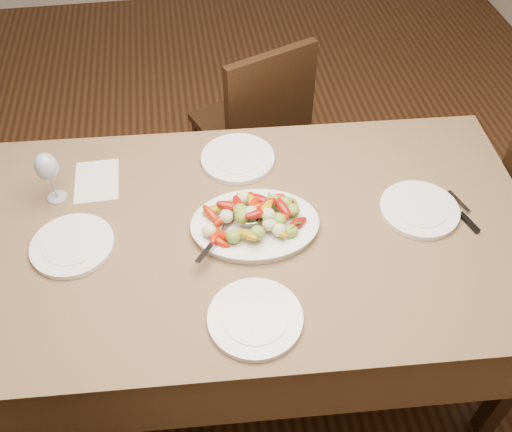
{
  "coord_description": "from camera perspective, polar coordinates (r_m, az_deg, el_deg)",
  "views": [
    {
      "loc": [
        0.03,
        -1.42,
        2.14
      ],
      "look_at": [
        0.22,
        -0.21,
        0.82
      ],
      "focal_mm": 40.0,
      "sensor_mm": 36.0,
      "label": 1
    }
  ],
  "objects": [
    {
      "name": "wine_glass",
      "position": [
        1.99,
        -19.93,
        3.79
      ],
      "size": [
        0.08,
        0.08,
        0.2
      ],
      "primitive_type": null,
      "color": "#8C99A5",
      "rests_on": "dining_table"
    },
    {
      "name": "chair_far",
      "position": [
        2.7,
        -0.8,
        9.11
      ],
      "size": [
        0.55,
        0.55,
        0.95
      ],
      "primitive_type": null,
      "rotation": [
        0.0,
        0.0,
        3.54
      ],
      "color": "black",
      "rests_on": "ground"
    },
    {
      "name": "plate_right",
      "position": [
        1.97,
        16.01,
        0.62
      ],
      "size": [
        0.26,
        0.26,
        0.02
      ],
      "primitive_type": "cylinder",
      "color": "white",
      "rests_on": "dining_table"
    },
    {
      "name": "menu_card",
      "position": [
        2.08,
        -15.63,
        3.42
      ],
      "size": [
        0.15,
        0.21,
        0.0
      ],
      "primitive_type": "cube",
      "rotation": [
        0.0,
        0.0,
        0.01
      ],
      "color": "silver",
      "rests_on": "dining_table"
    },
    {
      "name": "floor",
      "position": [
        2.57,
        -5.59,
        -9.56
      ],
      "size": [
        6.0,
        6.0,
        0.0
      ],
      "primitive_type": "plane",
      "color": "#392111",
      "rests_on": "ground"
    },
    {
      "name": "plate_far",
      "position": [
        2.08,
        -1.83,
        5.76
      ],
      "size": [
        0.27,
        0.27,
        0.02
      ],
      "primitive_type": "cylinder",
      "color": "white",
      "rests_on": "dining_table"
    },
    {
      "name": "roasted_vegetables",
      "position": [
        1.8,
        -0.11,
        0.2
      ],
      "size": [
        0.34,
        0.24,
        0.09
      ],
      "primitive_type": null,
      "rotation": [
        0.0,
        0.0,
        -0.06
      ],
      "color": "maroon",
      "rests_on": "serving_platter"
    },
    {
      "name": "plate_near",
      "position": [
        1.63,
        -0.08,
        -10.21
      ],
      "size": [
        0.27,
        0.27,
        0.02
      ],
      "primitive_type": "cylinder",
      "color": "white",
      "rests_on": "dining_table"
    },
    {
      "name": "serving_platter",
      "position": [
        1.84,
        -0.1,
        -1.01
      ],
      "size": [
        0.42,
        0.32,
        0.02
      ],
      "primitive_type": "ellipsoid",
      "rotation": [
        0.0,
        0.0,
        -0.06
      ],
      "color": "white",
      "rests_on": "dining_table"
    },
    {
      "name": "table_knife",
      "position": [
        2.01,
        20.1,
        0.24
      ],
      "size": [
        0.07,
        0.2,
        0.01
      ],
      "primitive_type": null,
      "rotation": [
        0.0,
        0.0,
        0.27
      ],
      "color": "#9EA0A8",
      "rests_on": "dining_table"
    },
    {
      "name": "plate_left",
      "position": [
        1.88,
        -17.88,
        -2.82
      ],
      "size": [
        0.26,
        0.26,
        0.02
      ],
      "primitive_type": "cylinder",
      "color": "white",
      "rests_on": "dining_table"
    },
    {
      "name": "dining_table",
      "position": [
        2.15,
        0.0,
        -8.03
      ],
      "size": [
        1.9,
        1.15,
        0.76
      ],
      "primitive_type": "cube",
      "rotation": [
        0.0,
        0.0,
        -0.06
      ],
      "color": "brown",
      "rests_on": "ground"
    },
    {
      "name": "serving_spoon",
      "position": [
        1.78,
        -2.07,
        -1.25
      ],
      "size": [
        0.26,
        0.21,
        0.03
      ],
      "primitive_type": null,
      "rotation": [
        0.0,
        0.0,
        -0.62
      ],
      "color": "#9EA0A8",
      "rests_on": "serving_platter"
    }
  ]
}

